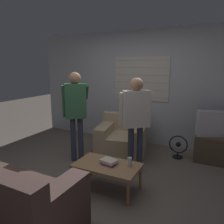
% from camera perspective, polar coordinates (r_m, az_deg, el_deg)
% --- Properties ---
extents(ground_plane, '(16.00, 16.00, 0.00)m').
position_cam_1_polar(ground_plane, '(3.64, -5.12, -17.08)').
color(ground_plane, '#665B51').
extents(wall_back, '(5.20, 0.08, 2.55)m').
position_cam_1_polar(wall_back, '(5.04, 6.88, 6.40)').
color(wall_back, '#ADB2B7').
rests_on(wall_back, ground_plane).
extents(armchair_beige, '(1.12, 1.09, 0.77)m').
position_cam_1_polar(armchair_beige, '(4.57, 2.73, -6.72)').
color(armchair_beige, tan).
rests_on(armchair_beige, ground_plane).
extents(coffee_table, '(0.92, 0.54, 0.39)m').
position_cam_1_polar(coffee_table, '(3.22, -1.25, -14.14)').
color(coffee_table, '#9E754C').
rests_on(coffee_table, ground_plane).
extents(tv_stand, '(0.82, 0.52, 0.50)m').
position_cam_1_polar(tv_stand, '(4.57, 26.06, -8.64)').
color(tv_stand, '#4C3D2D').
rests_on(tv_stand, ground_plane).
extents(tv, '(0.86, 0.48, 0.46)m').
position_cam_1_polar(tv, '(4.44, 26.62, -2.77)').
color(tv, '#B2B2B7').
rests_on(tv, tv_stand).
extents(person_left_standing, '(0.48, 0.77, 1.66)m').
position_cam_1_polar(person_left_standing, '(4.02, -9.42, 1.48)').
color(person_left_standing, '#33384C').
rests_on(person_left_standing, ground_plane).
extents(person_right_standing, '(0.52, 0.81, 1.58)m').
position_cam_1_polar(person_right_standing, '(3.56, 6.23, -0.46)').
color(person_right_standing, '#33384C').
rests_on(person_right_standing, ground_plane).
extents(book_stack, '(0.25, 0.21, 0.07)m').
position_cam_1_polar(book_stack, '(3.19, -0.82, -12.87)').
color(book_stack, '#75387F').
rests_on(book_stack, coffee_table).
extents(soda_can, '(0.07, 0.07, 0.13)m').
position_cam_1_polar(soda_can, '(3.14, 4.61, -12.83)').
color(soda_can, silver).
rests_on(soda_can, coffee_table).
extents(spare_remote, '(0.10, 0.13, 0.02)m').
position_cam_1_polar(spare_remote, '(3.26, -1.96, -12.75)').
color(spare_remote, black).
rests_on(spare_remote, coffee_table).
extents(floor_fan, '(0.36, 0.20, 0.45)m').
position_cam_1_polar(floor_fan, '(4.48, 16.89, -8.66)').
color(floor_fan, black).
rests_on(floor_fan, ground_plane).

